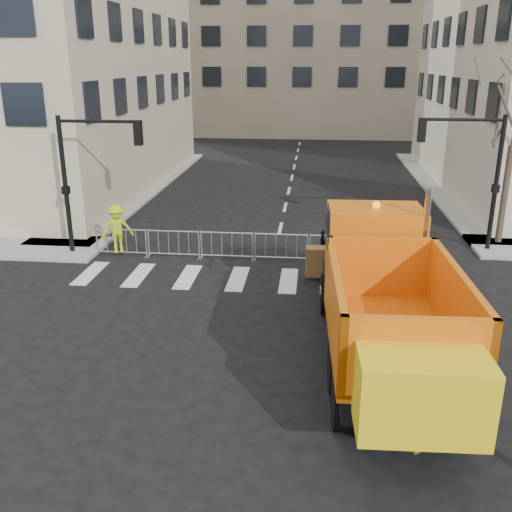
# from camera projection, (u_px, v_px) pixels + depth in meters

# --- Properties ---
(ground) EXTENTS (120.00, 120.00, 0.00)m
(ground) POSITION_uv_depth(u_px,v_px,m) (251.00, 357.00, 14.87)
(ground) COLOR black
(ground) RESTS_ON ground
(sidewalk_back) EXTENTS (64.00, 5.00, 0.15)m
(sidewalk_back) POSITION_uv_depth(u_px,v_px,m) (275.00, 251.00, 22.84)
(sidewalk_back) COLOR gray
(sidewalk_back) RESTS_ON ground
(building_far) EXTENTS (30.00, 18.00, 24.00)m
(building_far) POSITION_uv_depth(u_px,v_px,m) (306.00, 13.00, 59.84)
(building_far) COLOR gray
(building_far) RESTS_ON ground
(traffic_light_left) EXTENTS (0.18, 0.18, 5.40)m
(traffic_light_left) POSITION_uv_depth(u_px,v_px,m) (66.00, 188.00, 21.82)
(traffic_light_left) COLOR black
(traffic_light_left) RESTS_ON ground
(traffic_light_right) EXTENTS (0.18, 0.18, 5.40)m
(traffic_light_right) POSITION_uv_depth(u_px,v_px,m) (496.00, 186.00, 22.09)
(traffic_light_right) COLOR black
(traffic_light_right) RESTS_ON ground
(crowd_barriers) EXTENTS (12.60, 0.60, 1.10)m
(crowd_barriers) POSITION_uv_depth(u_px,v_px,m) (254.00, 246.00, 21.91)
(crowd_barriers) COLOR #9EA0A5
(crowd_barriers) RESTS_ON ground
(street_tree) EXTENTS (3.00, 3.00, 7.50)m
(street_tree) POSITION_uv_depth(u_px,v_px,m) (510.00, 155.00, 22.62)
(street_tree) COLOR #382B21
(street_tree) RESTS_ON ground
(plow_truck) EXTENTS (3.59, 11.02, 4.24)m
(plow_truck) POSITION_uv_depth(u_px,v_px,m) (385.00, 297.00, 13.83)
(plow_truck) COLOR black
(plow_truck) RESTS_ON ground
(cop_a) EXTENTS (0.78, 0.73, 1.79)m
(cop_a) POSITION_uv_depth(u_px,v_px,m) (358.00, 270.00, 18.44)
(cop_a) COLOR black
(cop_a) RESTS_ON ground
(cop_b) EXTENTS (0.92, 0.79, 1.64)m
(cop_b) POSITION_uv_depth(u_px,v_px,m) (323.00, 257.00, 19.92)
(cop_b) COLOR black
(cop_b) RESTS_ON ground
(cop_c) EXTENTS (0.64, 1.01, 1.59)m
(cop_c) POSITION_uv_depth(u_px,v_px,m) (324.00, 251.00, 20.58)
(cop_c) COLOR black
(cop_c) RESTS_ON ground
(worker) EXTENTS (1.43, 1.18, 1.92)m
(worker) POSITION_uv_depth(u_px,v_px,m) (117.00, 229.00, 22.17)
(worker) COLOR #B1C216
(worker) RESTS_ON sidewalk_back
(newspaper_box) EXTENTS (0.52, 0.48, 1.10)m
(newspaper_box) POSITION_uv_depth(u_px,v_px,m) (414.00, 252.00, 20.78)
(newspaper_box) COLOR #AA0D11
(newspaper_box) RESTS_ON sidewalk_back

